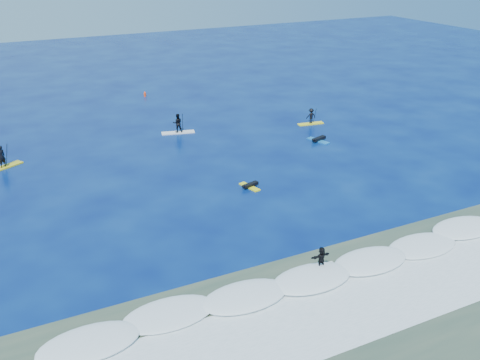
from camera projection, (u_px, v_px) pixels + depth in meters
name	position (u px, v px, depth m)	size (l,w,h in m)	color
ground	(269.00, 198.00, 38.79)	(160.00, 160.00, 0.00)	#04114F
shallow_water	(402.00, 305.00, 27.31)	(90.00, 13.00, 0.01)	#324536
breaking_wave	(354.00, 266.00, 30.59)	(40.00, 6.00, 0.30)	white
whitewater	(389.00, 295.00, 28.13)	(34.00, 5.00, 0.02)	silver
sup_paddler_left	(2.00, 160.00, 43.70)	(3.23, 2.29, 2.28)	gold
sup_paddler_center	(178.00, 125.00, 51.79)	(3.29, 1.52, 2.24)	white
sup_paddler_right	(311.00, 117.00, 54.38)	(2.77, 1.04, 1.90)	yellow
prone_paddler_near	(250.00, 186.00, 40.45)	(1.52, 1.99, 0.40)	yellow
prone_paddler_far	(318.00, 139.00, 49.90)	(1.79, 2.35, 0.48)	#1769B0
wave_surfer	(321.00, 259.00, 29.84)	(1.94, 0.57, 1.40)	silver
marker_buoy	(145.00, 94.00, 64.40)	(0.29, 0.29, 0.69)	red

